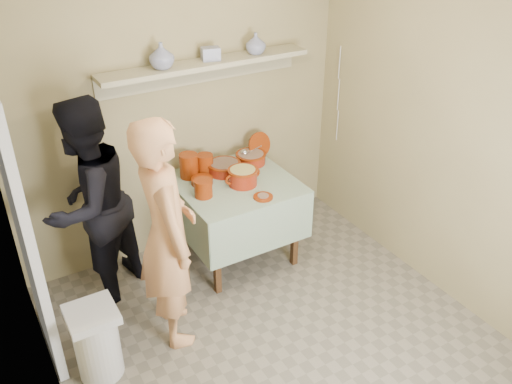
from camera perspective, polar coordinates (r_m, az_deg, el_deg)
ground at (r=4.09m, az=3.66°, el=-16.81°), size 3.50×3.50×0.00m
tile_panel at (r=3.80m, az=-23.16°, el=-4.18°), size 0.06×0.70×2.00m
plate_stack_a at (r=4.66m, az=-7.08°, el=2.76°), size 0.16×0.16×0.21m
plate_stack_b at (r=4.72m, az=-5.38°, el=2.97°), size 0.14×0.14×0.17m
bowl_stack at (r=4.37m, az=-5.57°, el=0.40°), size 0.15×0.15×0.15m
empty_bowl at (r=4.58m, az=-5.70°, el=1.19°), size 0.19×0.19×0.05m
propped_lid at (r=4.98m, az=0.38°, el=5.00°), size 0.24×0.11×0.23m
vase_right at (r=4.66m, az=-0.03°, el=15.37°), size 0.22×0.22×0.18m
vase_left at (r=4.32m, az=-9.93°, el=13.96°), size 0.23×0.23×0.20m
ceramic_box at (r=4.51m, az=-4.80°, el=14.29°), size 0.16×0.13×0.10m
person_cook at (r=3.78m, az=-9.35°, el=-4.43°), size 0.50×0.69×1.73m
person_helper at (r=4.30m, az=-17.17°, el=-1.28°), size 1.04×1.00×1.69m
room_shell at (r=3.13m, az=4.61°, el=3.91°), size 3.04×3.54×2.62m
serving_table at (r=4.66m, az=-2.24°, el=-0.18°), size 0.97×0.97×0.76m
cazuela_meat_a at (r=4.72m, az=-3.37°, el=2.67°), size 0.30×0.30×0.10m
cazuela_meat_b at (r=4.88m, az=-0.54°, el=3.67°), size 0.28×0.28×0.10m
ladle at (r=4.85m, az=-1.15°, el=4.17°), size 0.08×0.26×0.19m
cazuela_rice at (r=4.52m, az=-1.40°, el=1.74°), size 0.33×0.25×0.14m
front_plate at (r=4.36m, az=0.76°, el=-0.50°), size 0.16×0.16×0.03m
wall_shelf at (r=4.54m, az=-5.37°, el=13.08°), size 1.80×0.25×0.21m
trash_bin at (r=3.93m, az=-16.41°, el=-14.91°), size 0.32×0.32×0.56m
electrical_cord at (r=5.18m, az=8.67°, el=10.08°), size 0.01×0.05×0.90m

